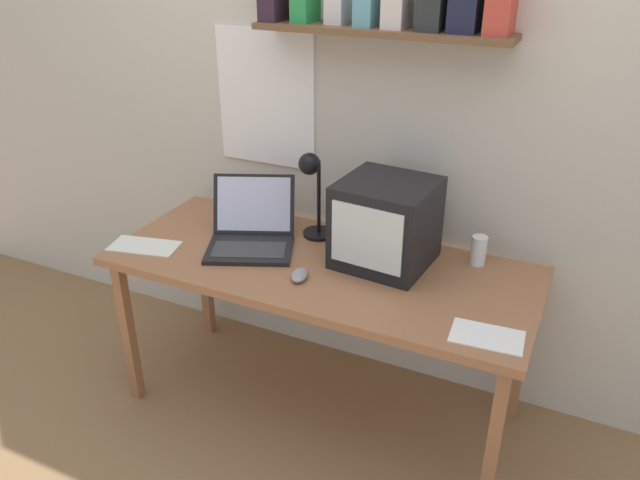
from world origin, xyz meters
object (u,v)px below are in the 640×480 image
(desk_lamp, at_px, (313,185))
(loose_paper_near_monitor, at_px, (144,246))
(crt_monitor, at_px, (386,223))
(laptop, at_px, (252,229))
(computer_mouse, at_px, (299,275))
(open_notebook, at_px, (487,336))
(corner_desk, at_px, (320,276))
(juice_glass, at_px, (478,252))

(desk_lamp, height_order, loose_paper_near_monitor, desk_lamp)
(crt_monitor, relative_size, laptop, 0.81)
(desk_lamp, height_order, computer_mouse, desk_lamp)
(crt_monitor, relative_size, computer_mouse, 3.24)
(desk_lamp, bearing_deg, open_notebook, -7.09)
(corner_desk, height_order, computer_mouse, computer_mouse)
(desk_lamp, relative_size, computer_mouse, 3.31)
(juice_glass, distance_m, loose_paper_near_monitor, 1.36)
(crt_monitor, bearing_deg, juice_glass, 27.13)
(corner_desk, bearing_deg, crt_monitor, 27.26)
(juice_glass, bearing_deg, crt_monitor, -157.85)
(computer_mouse, bearing_deg, open_notebook, -5.89)
(crt_monitor, height_order, laptop, crt_monitor)
(corner_desk, xyz_separation_m, desk_lamp, (-0.12, 0.19, 0.30))
(juice_glass, bearing_deg, loose_paper_near_monitor, -161.10)
(corner_desk, distance_m, computer_mouse, 0.17)
(corner_desk, distance_m, loose_paper_near_monitor, 0.75)
(juice_glass, bearing_deg, laptop, -166.11)
(crt_monitor, relative_size, open_notebook, 1.54)
(laptop, relative_size, juice_glass, 3.88)
(crt_monitor, bearing_deg, open_notebook, -30.34)
(laptop, bearing_deg, juice_glass, -9.11)
(juice_glass, bearing_deg, desk_lamp, -174.33)
(laptop, height_order, juice_glass, laptop)
(crt_monitor, bearing_deg, loose_paper_near_monitor, -157.32)
(crt_monitor, distance_m, juice_glass, 0.39)
(computer_mouse, xyz_separation_m, open_notebook, (0.72, -0.07, -0.01))
(desk_lamp, relative_size, open_notebook, 1.57)
(loose_paper_near_monitor, relative_size, open_notebook, 1.27)
(corner_desk, bearing_deg, laptop, 174.29)
(computer_mouse, distance_m, loose_paper_near_monitor, 0.71)
(loose_paper_near_monitor, distance_m, open_notebook, 1.43)
(laptop, height_order, desk_lamp, desk_lamp)
(desk_lamp, xyz_separation_m, loose_paper_near_monitor, (-0.60, -0.37, -0.24))
(laptop, bearing_deg, crt_monitor, -14.48)
(open_notebook, bearing_deg, crt_monitor, 144.68)
(desk_lamp, distance_m, juice_glass, 0.72)
(corner_desk, bearing_deg, juice_glass, 24.24)
(desk_lamp, xyz_separation_m, open_notebook, (0.83, -0.41, -0.24))
(corner_desk, xyz_separation_m, laptop, (-0.33, 0.03, 0.13))
(crt_monitor, distance_m, open_notebook, 0.61)
(crt_monitor, height_order, computer_mouse, crt_monitor)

